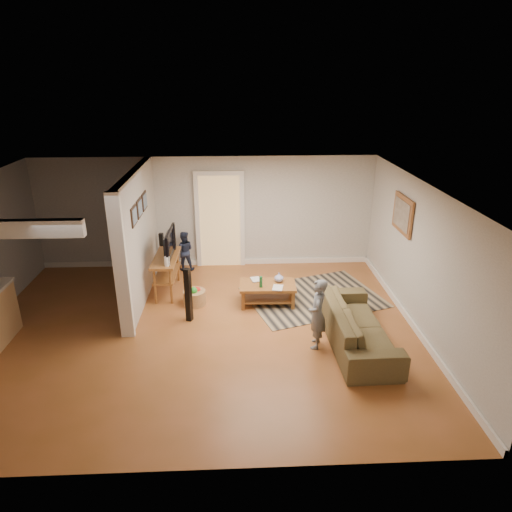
# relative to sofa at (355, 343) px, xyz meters

# --- Properties ---
(ground) EXTENTS (7.50, 7.50, 0.00)m
(ground) POSITION_rel_sofa_xyz_m (-2.60, 0.49, 0.00)
(ground) COLOR brown
(ground) RESTS_ON ground
(room_shell) EXTENTS (7.54, 6.02, 2.52)m
(room_shell) POSITION_rel_sofa_xyz_m (-3.67, 0.92, 1.46)
(room_shell) COLOR #A7A4A0
(room_shell) RESTS_ON ground
(area_rug) EXTENTS (2.97, 2.54, 0.01)m
(area_rug) POSITION_rel_sofa_xyz_m (-0.43, 1.67, 0.01)
(area_rug) COLOR black
(area_rug) RESTS_ON ground
(sofa) EXTENTS (0.94, 2.30, 0.66)m
(sofa) POSITION_rel_sofa_xyz_m (0.00, 0.00, 0.00)
(sofa) COLOR #413720
(sofa) RESTS_ON ground
(coffee_table) EXTENTS (1.08, 0.65, 0.63)m
(coffee_table) POSITION_rel_sofa_xyz_m (-1.34, 1.46, 0.32)
(coffee_table) COLOR brown
(coffee_table) RESTS_ON ground
(tv_console) EXTENTS (0.48, 1.22, 1.04)m
(tv_console) POSITION_rel_sofa_xyz_m (-3.34, 2.07, 0.69)
(tv_console) COLOR brown
(tv_console) RESTS_ON ground
(speaker_left) EXTENTS (0.13, 0.13, 1.01)m
(speaker_left) POSITION_rel_sofa_xyz_m (-2.81, 0.88, 0.50)
(speaker_left) COLOR black
(speaker_left) RESTS_ON ground
(speaker_right) EXTENTS (0.10, 0.10, 0.88)m
(speaker_right) POSITION_rel_sofa_xyz_m (-3.60, 3.19, 0.44)
(speaker_right) COLOR black
(speaker_right) RESTS_ON ground
(toy_basket) EXTENTS (0.43, 0.43, 0.38)m
(toy_basket) POSITION_rel_sofa_xyz_m (-2.77, 1.50, 0.16)
(toy_basket) COLOR olive
(toy_basket) RESTS_ON ground
(child) EXTENTS (0.36, 0.48, 1.18)m
(child) POSITION_rel_sofa_xyz_m (-0.67, -0.06, 0.00)
(child) COLOR slate
(child) RESTS_ON ground
(toddler) EXTENTS (0.46, 0.37, 0.91)m
(toddler) POSITION_rel_sofa_xyz_m (-3.12, 3.19, 0.00)
(toddler) COLOR #202943
(toddler) RESTS_ON ground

